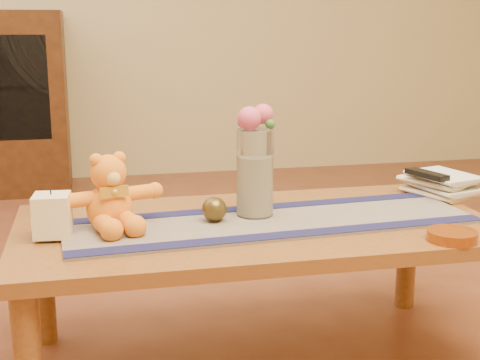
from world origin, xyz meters
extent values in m
cube|color=brown|center=(0.00, 0.00, 0.43)|extent=(1.40, 0.70, 0.04)
cylinder|color=brown|center=(-0.64, 0.29, 0.21)|extent=(0.07, 0.07, 0.41)
cylinder|color=brown|center=(0.64, 0.29, 0.21)|extent=(0.07, 0.07, 0.41)
cube|color=#1C1742|center=(0.04, -0.02, 0.45)|extent=(1.22, 0.42, 0.01)
cube|color=#151540|center=(0.05, -0.16, 0.46)|extent=(1.20, 0.13, 0.00)
cube|color=#151540|center=(0.03, 0.13, 0.46)|extent=(1.20, 0.13, 0.00)
cube|color=beige|center=(-0.58, -0.03, 0.52)|extent=(0.10, 0.10, 0.12)
cylinder|color=black|center=(-0.58, -0.03, 0.58)|extent=(0.00, 0.00, 0.01)
cylinder|color=silver|center=(0.01, 0.05, 0.59)|extent=(0.11, 0.11, 0.26)
cylinder|color=beige|center=(0.01, 0.05, 0.55)|extent=(0.09, 0.09, 0.18)
sphere|color=#CE486E|center=(-0.01, 0.04, 0.75)|extent=(0.07, 0.07, 0.07)
sphere|color=#CE486E|center=(0.03, 0.05, 0.76)|extent=(0.06, 0.06, 0.06)
sphere|color=#464A99|center=(0.02, 0.08, 0.75)|extent=(0.04, 0.04, 0.04)
sphere|color=#464A99|center=(-0.02, 0.07, 0.74)|extent=(0.04, 0.04, 0.04)
sphere|color=#33662D|center=(0.05, 0.03, 0.74)|extent=(0.03, 0.03, 0.03)
sphere|color=#483918|center=(-0.12, 0.01, 0.49)|extent=(0.08, 0.08, 0.07)
imported|color=#F7E4BF|center=(0.61, 0.15, 0.46)|extent=(0.23, 0.27, 0.02)
imported|color=#F7E4BF|center=(0.62, 0.14, 0.48)|extent=(0.21, 0.26, 0.02)
imported|color=#F7E4BF|center=(0.61, 0.15, 0.50)|extent=(0.24, 0.27, 0.02)
imported|color=#F7E4BF|center=(0.62, 0.14, 0.52)|extent=(0.22, 0.26, 0.02)
cube|color=black|center=(0.62, 0.14, 0.54)|extent=(0.09, 0.17, 0.02)
cylinder|color=#BF5914|center=(0.47, -0.29, 0.46)|extent=(0.18, 0.18, 0.03)
camera|label=1|loc=(-0.47, -1.85, 1.02)|focal=50.36mm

